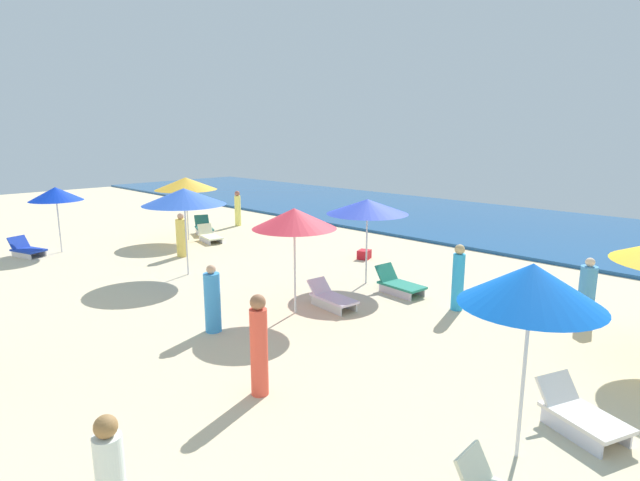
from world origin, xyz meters
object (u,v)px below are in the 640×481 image
Objects in this scene: lounge_chair_4_0 at (580,414)px; beachgoer_1 at (259,346)px; beachgoer_6 at (458,278)px; cooler_box_0 at (364,254)px; lounge_chair_7_0 at (27,249)px; lounge_chair_0_1 at (204,228)px; umbrella_1 at (367,207)px; lounge_chair_0_0 at (210,236)px; umbrella_6 at (294,219)px; umbrella_3 at (184,197)px; beachgoer_0 at (182,237)px; lounge_chair_1_0 at (399,284)px; umbrella_7 at (56,194)px; beachgoer_7 at (587,292)px; beachgoer_5 at (238,209)px; lounge_chair_6_0 at (331,298)px; umbrella_0 at (186,184)px; umbrella_4 at (532,285)px; beachgoer_2 at (212,301)px.

beachgoer_1 reaches higher than lounge_chair_4_0.
beachgoer_6 is 3.64× the size of cooler_box_0.
lounge_chair_7_0 is 14.75m from beachgoer_6.
lounge_chair_0_1 is 1.01× the size of lounge_chair_4_0.
lounge_chair_0_0 is at bearing -179.92° from umbrella_1.
umbrella_3 is at bearing -179.47° from umbrella_6.
lounge_chair_1_0 is at bearing 28.25° from beachgoer_0.
beachgoer_0 is at bearing 37.13° from umbrella_7.
lounge_chair_7_0 is at bearing -166.15° from beachgoer_6.
lounge_chair_7_0 is 17.60m from beachgoer_7.
lounge_chair_4_0 is at bearing -3.47° from umbrella_6.
cooler_box_0 is (8.27, -0.70, -0.64)m from beachgoer_5.
lounge_chair_1_0 is 0.96× the size of lounge_chair_6_0.
lounge_chair_6_0 is (10.26, -2.82, -0.04)m from lounge_chair_0_1.
beachgoer_5 is (-1.23, 3.34, -1.49)m from umbrella_0.
beachgoer_1 is at bearing 10.81° from cooler_box_0.
lounge_chair_1_0 is 4.51m from beachgoer_7.
umbrella_4 reaches higher than lounge_chair_6_0.
umbrella_6 is (-6.60, 0.40, 2.04)m from lounge_chair_4_0.
lounge_chair_0_1 is at bearing 81.80° from umbrella_7.
umbrella_4 is 1.64× the size of beachgoer_6.
lounge_chair_1_0 is at bearing -78.60° from lounge_chair_0_0.
umbrella_1 is 0.96× the size of umbrella_6.
beachgoer_6 reaches higher than lounge_chair_0_1.
umbrella_7 is at bearing -128.79° from beachgoer_0.
beachgoer_7 reaches higher than lounge_chair_1_0.
lounge_chair_7_0 is (-10.93, -2.82, -2.07)m from umbrella_6.
umbrella_7 is at bearing 115.62° from lounge_chair_4_0.
beachgoer_6 is at bearing 25.33° from beachgoer_0.
lounge_chair_1_0 is 8.13m from beachgoer_0.
umbrella_3 is at bearing -118.97° from lounge_chair_0_0.
lounge_chair_0_1 is 17.05m from lounge_chair_4_0.
umbrella_0 is at bearing 149.15° from umbrella_3.
umbrella_1 is at bearing -78.85° from lounge_chair_7_0.
lounge_chair_1_0 is 1.01× the size of lounge_chair_7_0.
lounge_chair_4_0 is at bearing -49.57° from beachgoer_6.
umbrella_1 is 0.92× the size of umbrella_3.
umbrella_1 is 12.26m from lounge_chair_7_0.
lounge_chair_4_0 is (11.44, -0.36, -2.12)m from umbrella_3.
beachgoer_0 is (-7.37, 0.13, 0.46)m from lounge_chair_6_0.
umbrella_3 is 11.64m from lounge_chair_4_0.
umbrella_6 is 1.73× the size of beachgoer_7.
beachgoer_2 is 5.86m from beachgoer_6.
lounge_chair_0_0 is 0.54× the size of umbrella_3.
umbrella_4 is at bearing -176.15° from lounge_chair_4_0.
umbrella_0 is 1.64× the size of beachgoer_0.
beachgoer_2 is 0.92× the size of beachgoer_6.
umbrella_0 reaches higher than beachgoer_1.
lounge_chair_0_1 is 0.60× the size of umbrella_7.
lounge_chair_0_0 is at bearing 26.91° from umbrella_0.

